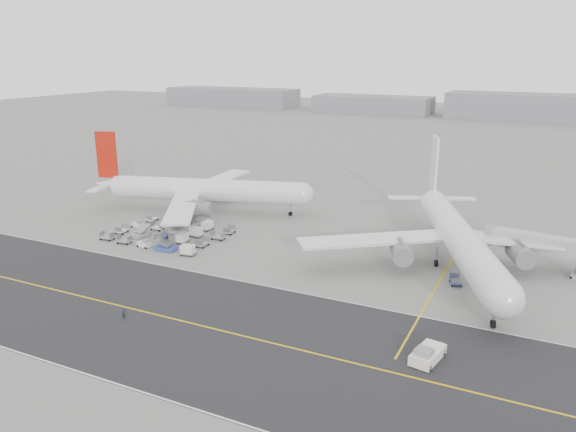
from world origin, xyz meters
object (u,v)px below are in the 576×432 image
at_px(airliner_a, 201,190).
at_px(ground_crew_a, 124,314).
at_px(airliner_b, 458,237).
at_px(pushback_tug, 427,354).
at_px(jet_bridge, 537,244).

distance_m(airliner_a, ground_crew_a, 55.26).
height_order(airliner_b, ground_crew_a, airliner_b).
relative_size(pushback_tug, ground_crew_a, 4.74).
xyz_separation_m(pushback_tug, jet_bridge, (9.92, 37.91, 3.63)).
relative_size(pushback_tug, jet_bridge, 0.43).
distance_m(airliner_b, jet_bridge, 13.28).
height_order(pushback_tug, ground_crew_a, pushback_tug).
distance_m(airliner_a, pushback_tug, 75.79).
relative_size(airliner_a, ground_crew_a, 32.97).
xyz_separation_m(pushback_tug, ground_crew_a, (-40.55, -7.41, -0.07)).
bearing_deg(ground_crew_a, jet_bridge, 31.47).
relative_size(airliner_b, pushback_tug, 7.17).
relative_size(airliner_b, jet_bridge, 3.07).
xyz_separation_m(airliner_a, pushback_tug, (62.04, -43.31, -4.40)).
xyz_separation_m(airliner_a, airliner_b, (59.70, -10.36, 0.30)).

